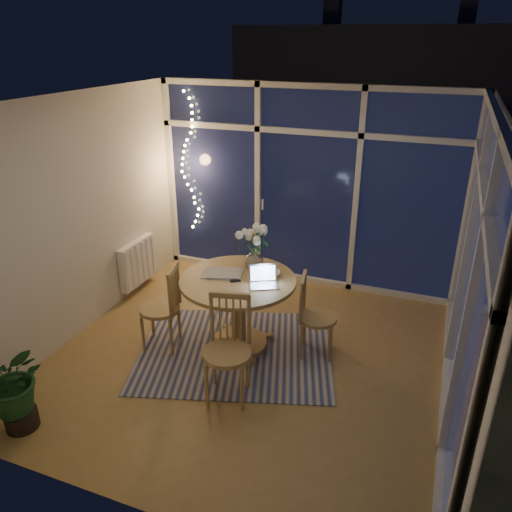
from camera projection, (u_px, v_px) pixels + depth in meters
name	position (u px, v px, depth m)	size (l,w,h in m)	color
floor	(250.00, 357.00, 5.26)	(4.00, 4.00, 0.00)	olive
ceiling	(249.00, 102.00, 4.20)	(4.00, 4.00, 0.00)	silver
wall_back	(307.00, 188.00, 6.44)	(4.00, 0.04, 2.60)	silver
wall_front	(128.00, 362.00, 3.03)	(4.00, 0.04, 2.60)	silver
wall_left	(78.00, 218.00, 5.39)	(0.04, 4.00, 2.60)	silver
wall_right	(477.00, 278.00, 4.08)	(0.04, 4.00, 2.60)	silver
window_wall_back	(306.00, 189.00, 6.40)	(4.00, 0.10, 2.60)	silver
window_wall_right	(471.00, 277.00, 4.09)	(0.10, 4.00, 2.60)	silver
radiator	(138.00, 262.00, 6.50)	(0.10, 0.70, 0.58)	white
fairy_lights	(188.00, 162.00, 6.78)	(0.24, 0.10, 1.85)	#F5C962
garden_patio	(373.00, 219.00, 9.38)	(12.00, 6.00, 0.10)	black
garden_fence	(356.00, 160.00, 9.58)	(11.00, 0.08, 1.80)	#3D2816
neighbour_roof	(398.00, 78.00, 11.51)	(7.00, 3.00, 2.20)	#35373F
garden_shrubs	(281.00, 211.00, 8.24)	(0.90, 0.90, 0.90)	black
rug	(235.00, 351.00, 5.36)	(2.03, 1.63, 0.01)	#BAAA97
dining_table	(238.00, 314.00, 5.28)	(1.20, 1.20, 0.82)	olive
chair_left	(160.00, 307.00, 5.27)	(0.45, 0.45, 0.97)	olive
chair_right	(318.00, 316.00, 5.15)	(0.42, 0.42, 0.91)	olive
chair_front	(227.00, 351.00, 4.49)	(0.47, 0.47, 1.02)	olive
laptop	(264.00, 277.00, 4.94)	(0.28, 0.25, 0.21)	silver
flower_vase	(253.00, 259.00, 5.32)	(0.20, 0.20, 0.21)	silver
bowl	(272.00, 274.00, 5.19)	(0.15, 0.15, 0.04)	white
newspapers	(221.00, 274.00, 5.21)	(0.35, 0.26, 0.02)	beige
phone	(235.00, 281.00, 5.07)	(0.11, 0.05, 0.01)	black
potted_plant	(15.00, 391.00, 4.18)	(0.54, 0.47, 0.76)	#1B4D22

